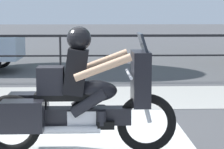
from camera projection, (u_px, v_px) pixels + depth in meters
sidewalk_band at (53, 97)px, 8.80m from camera, size 44.00×2.40×0.01m
fence_railing at (60, 45)px, 10.74m from camera, size 36.00×0.05×1.16m
motorcycle at (78, 98)px, 5.22m from camera, size 2.36×0.76×1.54m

